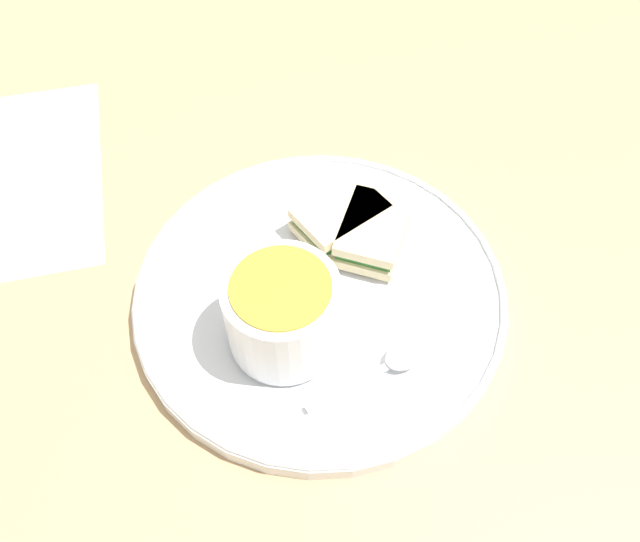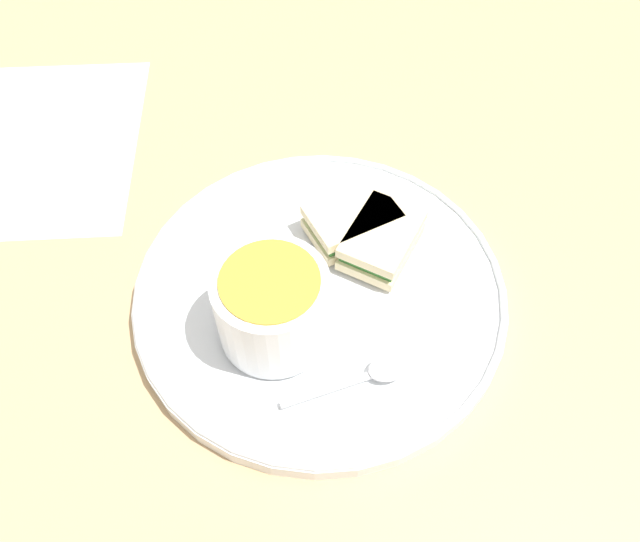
{
  "view_description": "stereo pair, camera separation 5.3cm",
  "coord_description": "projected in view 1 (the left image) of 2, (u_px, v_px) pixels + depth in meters",
  "views": [
    {
      "loc": [
        0.02,
        -0.31,
        0.47
      ],
      "look_at": [
        0.0,
        0.0,
        0.04
      ],
      "focal_mm": 35.0,
      "sensor_mm": 36.0,
      "label": 1
    },
    {
      "loc": [
        0.07,
        -0.3,
        0.47
      ],
      "look_at": [
        0.0,
        0.0,
        0.04
      ],
      "focal_mm": 35.0,
      "sensor_mm": 36.0,
      "label": 2
    }
  ],
  "objects": [
    {
      "name": "ground_plane",
      "position": [
        320.0,
        298.0,
        0.57
      ],
      "size": [
        2.4,
        2.4,
        0.0
      ],
      "primitive_type": "plane",
      "color": "tan"
    },
    {
      "name": "spoon",
      "position": [
        396.0,
        360.0,
        0.5
      ],
      "size": [
        0.1,
        0.07,
        0.01
      ],
      "rotation": [
        0.0,
        0.0,
        6.85
      ],
      "color": "silver",
      "rests_on": "plate"
    },
    {
      "name": "sandwich_half_far",
      "position": [
        340.0,
        217.0,
        0.58
      ],
      "size": [
        0.1,
        0.09,
        0.03
      ],
      "rotation": [
        0.0,
        0.0,
        0.7
      ],
      "color": "beige",
      "rests_on": "plate"
    },
    {
      "name": "soup_bowl",
      "position": [
        283.0,
        312.0,
        0.49
      ],
      "size": [
        0.09,
        0.09,
        0.07
      ],
      "color": "white",
      "rests_on": "plate"
    },
    {
      "name": "menu_sheet",
      "position": [
        4.0,
        179.0,
        0.65
      ],
      "size": [
        0.27,
        0.32,
        0.0
      ],
      "rotation": [
        0.0,
        0.0,
        0.28
      ],
      "color": "white",
      "rests_on": "ground_plane"
    },
    {
      "name": "plate",
      "position": [
        320.0,
        291.0,
        0.56
      ],
      "size": [
        0.33,
        0.33,
        0.02
      ],
      "color": "white",
      "rests_on": "ground_plane"
    },
    {
      "name": "sandwich_half_near",
      "position": [
        373.0,
        232.0,
        0.57
      ],
      "size": [
        0.07,
        0.09,
        0.03
      ],
      "rotation": [
        0.0,
        0.0,
        1.31
      ],
      "color": "beige",
      "rests_on": "plate"
    }
  ]
}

